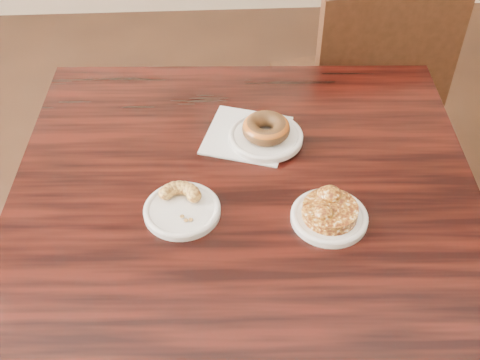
{
  "coord_description": "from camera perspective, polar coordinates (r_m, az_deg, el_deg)",
  "views": [
    {
      "loc": [
        -0.04,
        -0.54,
        1.6
      ],
      "look_at": [
        0.01,
        0.3,
        0.8
      ],
      "focal_mm": 45.0,
      "sensor_mm": 36.0,
      "label": 1
    }
  ],
  "objects": [
    {
      "name": "plate_cruller",
      "position": [
        1.17,
        -5.51,
        -2.91
      ],
      "size": [
        0.15,
        0.15,
        0.01
      ],
      "primitive_type": "cylinder",
      "color": "white",
      "rests_on": "cafe_table"
    },
    {
      "name": "plate_donut",
      "position": [
        1.32,
        2.45,
        4.09
      ],
      "size": [
        0.16,
        0.16,
        0.01
      ],
      "primitive_type": "cylinder",
      "color": "white",
      "rests_on": "napkin"
    },
    {
      "name": "napkin",
      "position": [
        1.34,
        0.66,
        4.29
      ],
      "size": [
        0.22,
        0.22,
        0.0
      ],
      "primitive_type": "cube",
      "rotation": [
        0.0,
        0.0,
        -0.31
      ],
      "color": "silver",
      "rests_on": "cafe_table"
    },
    {
      "name": "plate_fritter",
      "position": [
        1.16,
        8.45,
        -3.54
      ],
      "size": [
        0.15,
        0.15,
        0.01
      ],
      "primitive_type": "cylinder",
      "color": "white",
      "rests_on": "cafe_table"
    },
    {
      "name": "cafe_table",
      "position": [
        1.48,
        0.39,
        -11.9
      ],
      "size": [
        0.99,
        0.99,
        0.75
      ],
      "primitive_type": "cube",
      "rotation": [
        0.0,
        0.0,
        -0.05
      ],
      "color": "black",
      "rests_on": "floor"
    },
    {
      "name": "cruller_fragment",
      "position": [
        1.15,
        -5.57,
        -2.25
      ],
      "size": [
        0.1,
        0.1,
        0.03
      ],
      "primitive_type": null,
      "color": "#5F3513",
      "rests_on": "plate_cruller"
    },
    {
      "name": "apple_fritter",
      "position": [
        1.14,
        8.56,
        -2.74
      ],
      "size": [
        0.15,
        0.15,
        0.03
      ],
      "primitive_type": null,
      "color": "#401506",
      "rests_on": "plate_fritter"
    },
    {
      "name": "glazed_donut",
      "position": [
        1.3,
        2.49,
        4.92
      ],
      "size": [
        0.1,
        0.1,
        0.04
      ],
      "primitive_type": "torus",
      "color": "#965415",
      "rests_on": "plate_donut"
    },
    {
      "name": "chair_far",
      "position": [
        2.02,
        10.49,
        8.18
      ],
      "size": [
        0.55,
        0.55,
        0.9
      ],
      "primitive_type": null,
      "rotation": [
        0.0,
        0.0,
        3.34
      ],
      "color": "black",
      "rests_on": "floor"
    }
  ]
}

